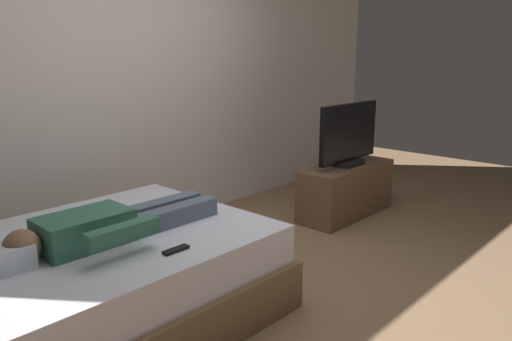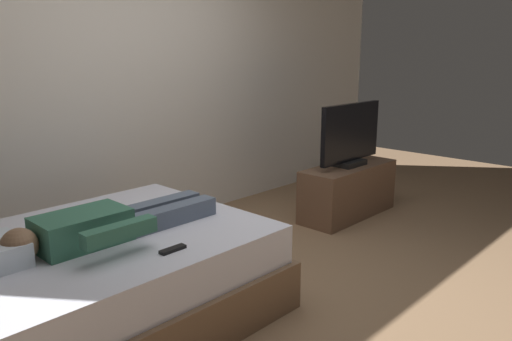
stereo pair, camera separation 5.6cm
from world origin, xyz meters
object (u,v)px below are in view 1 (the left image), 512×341
(tv_stand, at_px, (346,190))
(tv, at_px, (349,136))
(bed, at_px, (99,282))
(person, at_px, (108,226))
(remote, at_px, (176,250))

(tv_stand, distance_m, tv, 0.53)
(tv_stand, bearing_deg, tv, 0.00)
(bed, relative_size, tv, 2.17)
(person, bearing_deg, bed, 107.68)
(person, relative_size, tv_stand, 1.15)
(remote, relative_size, tv, 0.17)
(person, distance_m, remote, 0.44)
(remote, xyz_separation_m, tv_stand, (2.49, 0.53, -0.30))
(bed, distance_m, person, 0.37)
(bed, xyz_separation_m, remote, (0.18, -0.50, 0.29))
(remote, xyz_separation_m, tv, (2.49, 0.53, 0.24))
(bed, bearing_deg, tv_stand, 0.83)
(person, height_order, tv_stand, person)
(bed, xyz_separation_m, person, (0.03, -0.09, 0.36))
(person, xyz_separation_m, remote, (0.15, -0.40, -0.07))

